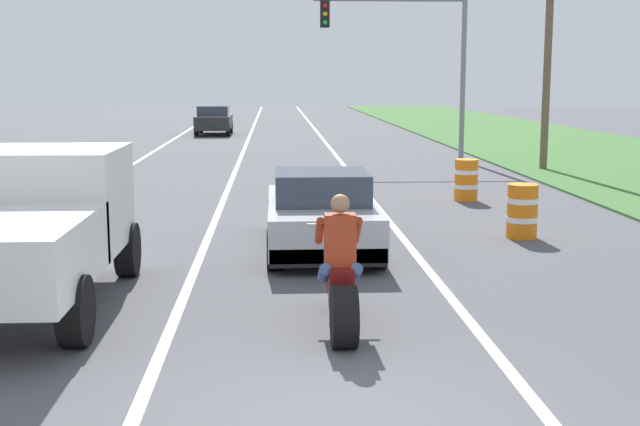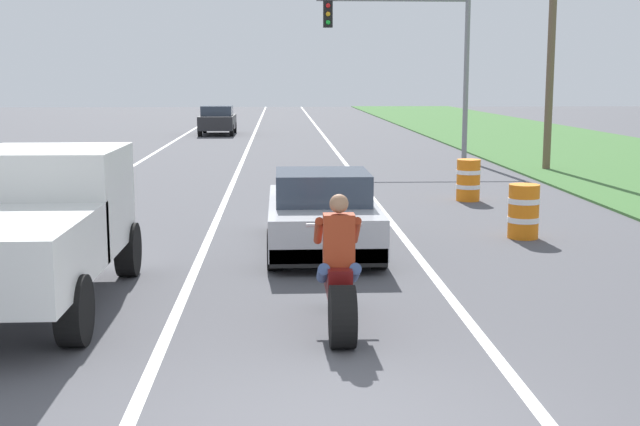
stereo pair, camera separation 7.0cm
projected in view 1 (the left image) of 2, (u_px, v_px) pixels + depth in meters
The scene contains 11 objects.
lane_stripe_left_solid at pixel (120, 172), 26.37m from camera, with size 0.14×120.00×0.01m, color white.
lane_stripe_right_solid at pixel (349, 171), 26.75m from camera, with size 0.14×120.00×0.01m, color white.
lane_stripe_centre_dashed at pixel (235, 172), 26.56m from camera, with size 0.14×120.00×0.01m, color white.
motorcycle_with_rider at pixel (340, 282), 9.77m from camera, with size 0.70×2.21×1.62m.
sports_car_silver at pixel (321, 213), 14.46m from camera, with size 1.84×4.30×1.37m.
pickup_truck_left_lane_white at pixel (33, 223), 10.69m from camera, with size 2.02×4.80×1.98m.
traffic_light_mast_near at pixel (416, 45), 29.44m from camera, with size 5.38×0.34×6.00m.
utility_pole_roadside at pixel (549, 35), 26.35m from camera, with size 0.24×0.24×8.48m, color brown.
construction_barrel_nearest at pixel (522, 211), 15.54m from camera, with size 0.58×0.58×1.00m.
construction_barrel_mid at pixel (466, 180), 20.27m from camera, with size 0.58×0.58×1.00m.
distant_car_far_ahead at pixel (214, 120), 43.85m from camera, with size 1.80×4.00×1.50m.
Camera 1 is at (-0.56, -6.54, 2.93)m, focal length 47.36 mm.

